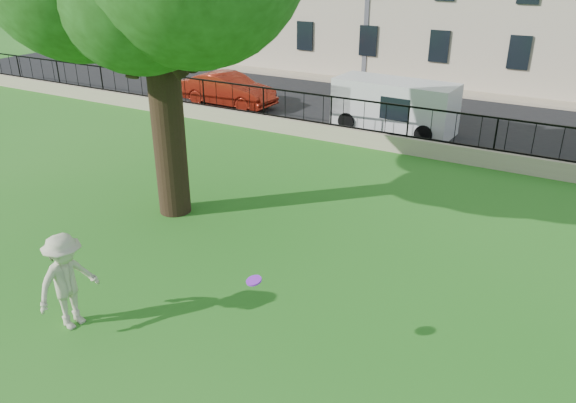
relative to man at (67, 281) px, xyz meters
The scene contains 9 objects.
ground 2.74m from the man, 23.34° to the left, with size 120.00×120.00×0.00m, color #24751C.
retaining_wall 13.24m from the man, 79.79° to the left, with size 50.00×0.40×0.60m, color tan.
iron_railing 13.22m from the man, 79.79° to the left, with size 50.00×0.05×1.13m.
street 17.89m from the man, 82.46° to the left, with size 60.00×9.00×0.01m, color black.
sidewalk 23.05m from the man, 84.16° to the left, with size 60.00×1.40×0.12m, color tan.
man is the anchor object (origin of this frame).
frisbee 3.81m from the man, 13.47° to the left, with size 0.27×0.27×0.03m, color #9027E0.
red_sedan 16.95m from the man, 114.61° to the left, with size 1.59×4.57×1.50m, color #9D2313.
white_van 15.44m from the man, 86.30° to the left, with size 4.79×1.87×2.01m, color silver.
Camera 1 is at (5.73, -6.84, 6.71)m, focal length 35.00 mm.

